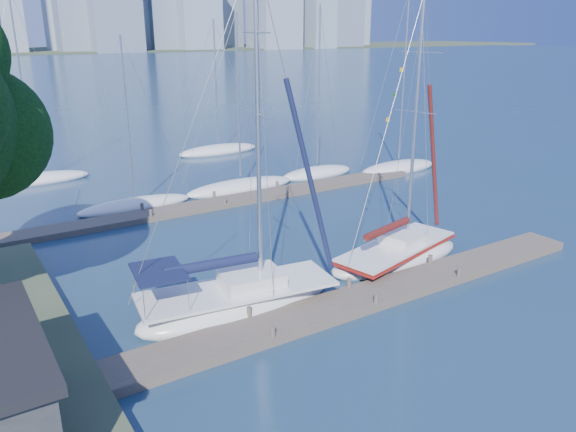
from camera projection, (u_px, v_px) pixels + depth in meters
ground at (362, 303)px, 24.13m from camera, size 700.00×700.00×0.00m
near_dock at (362, 299)px, 24.07m from camera, size 26.00×2.00×0.40m
far_dock at (233, 201)px, 37.90m from camera, size 30.00×1.80×0.36m
sailboat_navy at (238, 286)px, 23.14m from camera, size 9.13×4.04×14.52m
sailboat_maroon at (397, 242)px, 28.03m from camera, size 8.32×4.44×13.35m
bg_boat_1 at (135, 205)px, 36.81m from camera, size 7.62×2.41×11.20m
bg_boat_2 at (241, 187)px, 40.96m from camera, size 8.75×3.44×12.63m
bg_boat_4 at (317, 172)px, 44.94m from camera, size 6.77×4.63×13.31m
bg_boat_5 at (398, 167)px, 46.50m from camera, size 7.78×2.99×14.43m
bg_boat_6 at (36, 179)px, 42.92m from camera, size 8.17×5.09×14.52m
bg_boat_7 at (219, 150)px, 53.25m from camera, size 8.32×4.55×12.41m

